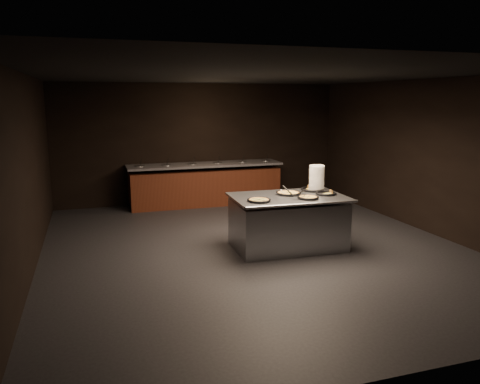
% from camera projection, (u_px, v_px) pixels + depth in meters
% --- Properties ---
extents(room, '(7.02, 8.02, 2.92)m').
position_uv_depth(room, '(255.00, 164.00, 7.78)').
color(room, black).
rests_on(room, ground).
extents(salad_bar, '(3.70, 0.83, 1.18)m').
position_uv_depth(salad_bar, '(206.00, 187.00, 11.30)').
color(salad_bar, '#592515').
rests_on(salad_bar, ground).
extents(serving_counter, '(1.94, 1.29, 0.91)m').
position_uv_depth(serving_counter, '(288.00, 223.00, 8.00)').
color(serving_counter, '#A5A7AC').
rests_on(serving_counter, ground).
extents(plate_stack, '(0.27, 0.27, 0.45)m').
position_uv_depth(plate_stack, '(317.00, 178.00, 8.33)').
color(plate_stack, white).
rests_on(plate_stack, serving_counter).
extents(pan_veggie_whole, '(0.38, 0.38, 0.04)m').
position_uv_depth(pan_veggie_whole, '(259.00, 200.00, 7.48)').
color(pan_veggie_whole, black).
rests_on(pan_veggie_whole, serving_counter).
extents(pan_cheese_whole, '(0.43, 0.43, 0.04)m').
position_uv_depth(pan_cheese_whole, '(288.00, 193.00, 8.05)').
color(pan_cheese_whole, black).
rests_on(pan_cheese_whole, serving_counter).
extents(pan_cheese_slices_a, '(0.42, 0.42, 0.04)m').
position_uv_depth(pan_cheese_slices_a, '(312.00, 189.00, 8.38)').
color(pan_cheese_slices_a, black).
rests_on(pan_cheese_slices_a, serving_counter).
extents(pan_cheese_slices_b, '(0.36, 0.36, 0.04)m').
position_uv_depth(pan_cheese_slices_b, '(308.00, 197.00, 7.69)').
color(pan_cheese_slices_b, black).
rests_on(pan_cheese_slices_b, serving_counter).
extents(pan_veggie_slices, '(0.36, 0.36, 0.04)m').
position_uv_depth(pan_veggie_slices, '(326.00, 193.00, 8.03)').
color(pan_veggie_slices, black).
rests_on(pan_veggie_slices, serving_counter).
extents(server_left, '(0.23, 0.30, 0.17)m').
position_uv_depth(server_left, '(285.00, 191.00, 7.90)').
color(server_left, '#A5A7AC').
rests_on(server_left, serving_counter).
extents(server_right, '(0.30, 0.19, 0.16)m').
position_uv_depth(server_right, '(301.00, 195.00, 7.61)').
color(server_right, '#A5A7AC').
rests_on(server_right, serving_counter).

